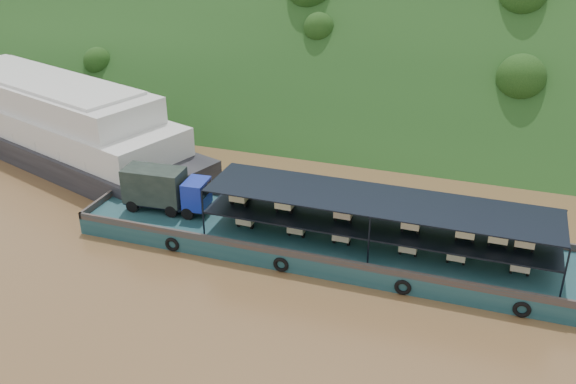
% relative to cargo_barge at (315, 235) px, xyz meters
% --- Properties ---
extents(ground, '(160.00, 160.00, 0.00)m').
position_rel_cargo_barge_xyz_m(ground, '(-0.59, -1.20, -1.10)').
color(ground, brown).
rests_on(ground, ground).
extents(hillside, '(140.00, 39.60, 39.60)m').
position_rel_cargo_barge_xyz_m(hillside, '(-0.59, 34.80, -1.10)').
color(hillside, '#173714').
rests_on(hillside, ground).
extents(cargo_barge, '(35.00, 7.18, 4.54)m').
position_rel_cargo_barge_xyz_m(cargo_barge, '(0.00, 0.00, 0.00)').
color(cargo_barge, '#123840').
rests_on(cargo_barge, ground).
extents(passenger_ferry, '(36.12, 19.62, 7.12)m').
position_rel_cargo_barge_xyz_m(passenger_ferry, '(-28.65, 9.29, 1.98)').
color(passenger_ferry, black).
rests_on(passenger_ferry, ground).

